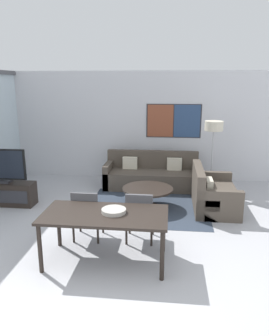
{
  "coord_description": "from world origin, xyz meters",
  "views": [
    {
      "loc": [
        0.83,
        -3.43,
        2.53
      ],
      "look_at": [
        0.17,
        2.5,
        0.95
      ],
      "focal_mm": 35.0,
      "sensor_mm": 36.0,
      "label": 1
    }
  ],
  "objects_px": {
    "sofa_main": "(152,176)",
    "fruit_bowl": "(114,211)",
    "dining_table": "(105,218)",
    "dining_chair_left": "(87,211)",
    "tv_console": "(4,193)",
    "floor_lamp": "(214,130)",
    "coffee_table": "(148,193)",
    "dining_chair_centre": "(140,213)",
    "television": "(1,166)",
    "sofa_side": "(211,195)"
  },
  "relations": [
    {
      "from": "television",
      "to": "sofa_side",
      "type": "xyz_separation_m",
      "value": [
        4.33,
        0.26,
        -0.56
      ]
    },
    {
      "from": "sofa_main",
      "to": "floor_lamp",
      "type": "bearing_deg",
      "value": -6.49
    },
    {
      "from": "dining_table",
      "to": "dining_chair_centre",
      "type": "relative_size",
      "value": 2.06
    },
    {
      "from": "floor_lamp",
      "to": "fruit_bowl",
      "type": "bearing_deg",
      "value": -117.3
    },
    {
      "from": "dining_chair_left",
      "to": "fruit_bowl",
      "type": "height_order",
      "value": "dining_chair_left"
    },
    {
      "from": "coffee_table",
      "to": "sofa_side",
      "type": "bearing_deg",
      "value": 3.78
    },
    {
      "from": "sofa_main",
      "to": "coffee_table",
      "type": "height_order",
      "value": "sofa_main"
    },
    {
      "from": "floor_lamp",
      "to": "coffee_table",
      "type": "bearing_deg",
      "value": -139.07
    },
    {
      "from": "sofa_side",
      "to": "dining_chair_left",
      "type": "bearing_deg",
      "value": 126.99
    },
    {
      "from": "floor_lamp",
      "to": "dining_chair_centre",
      "type": "bearing_deg",
      "value": -117.49
    },
    {
      "from": "tv_console",
      "to": "sofa_side",
      "type": "bearing_deg",
      "value": 3.47
    },
    {
      "from": "tv_console",
      "to": "sofa_side",
      "type": "xyz_separation_m",
      "value": [
        4.33,
        0.26,
        0.04
      ]
    },
    {
      "from": "dining_table",
      "to": "fruit_bowl",
      "type": "relative_size",
      "value": 5.1
    },
    {
      "from": "television",
      "to": "dining_chair_left",
      "type": "xyz_separation_m",
      "value": [
        2.16,
        -1.37,
        -0.34
      ]
    },
    {
      "from": "dining_chair_centre",
      "to": "fruit_bowl",
      "type": "distance_m",
      "value": 0.74
    },
    {
      "from": "dining_table",
      "to": "dining_chair_left",
      "type": "xyz_separation_m",
      "value": [
        -0.43,
        0.64,
        -0.17
      ]
    },
    {
      "from": "fruit_bowl",
      "to": "tv_console",
      "type": "bearing_deg",
      "value": 144.0
    },
    {
      "from": "dining_chair_centre",
      "to": "tv_console",
      "type": "bearing_deg",
      "value": 155.9
    },
    {
      "from": "dining_chair_left",
      "to": "dining_chair_centre",
      "type": "bearing_deg",
      "value": 1.34
    },
    {
      "from": "coffee_table",
      "to": "television",
      "type": "bearing_deg",
      "value": -176.67
    },
    {
      "from": "tv_console",
      "to": "floor_lamp",
      "type": "bearing_deg",
      "value": 17.48
    },
    {
      "from": "television",
      "to": "fruit_bowl",
      "type": "distance_m",
      "value": 3.35
    },
    {
      "from": "sofa_main",
      "to": "fruit_bowl",
      "type": "relative_size",
      "value": 6.58
    },
    {
      "from": "sofa_side",
      "to": "dining_chair_centre",
      "type": "xyz_separation_m",
      "value": [
        -1.31,
        -1.61,
        0.22
      ]
    },
    {
      "from": "dining_table",
      "to": "fruit_bowl",
      "type": "height_order",
      "value": "fruit_bowl"
    },
    {
      "from": "dining_chair_left",
      "to": "dining_chair_centre",
      "type": "relative_size",
      "value": 1.0
    },
    {
      "from": "dining_table",
      "to": "coffee_table",
      "type": "bearing_deg",
      "value": 78.37
    },
    {
      "from": "sofa_main",
      "to": "dining_chair_left",
      "type": "bearing_deg",
      "value": -106.68
    },
    {
      "from": "sofa_main",
      "to": "sofa_side",
      "type": "height_order",
      "value": "same"
    },
    {
      "from": "television",
      "to": "sofa_side",
      "type": "bearing_deg",
      "value": 3.46
    },
    {
      "from": "sofa_main",
      "to": "sofa_side",
      "type": "xyz_separation_m",
      "value": [
        1.29,
        -1.3,
        0.0
      ]
    },
    {
      "from": "sofa_main",
      "to": "dining_table",
      "type": "relative_size",
      "value": 1.29
    },
    {
      "from": "dining_chair_centre",
      "to": "television",
      "type": "bearing_deg",
      "value": 155.89
    },
    {
      "from": "sofa_main",
      "to": "dining_chair_centre",
      "type": "bearing_deg",
      "value": -90.4
    },
    {
      "from": "sofa_main",
      "to": "fruit_bowl",
      "type": "distance_m",
      "value": 3.58
    },
    {
      "from": "tv_console",
      "to": "coffee_table",
      "type": "xyz_separation_m",
      "value": [
        3.04,
        0.18,
        0.07
      ]
    },
    {
      "from": "dining_table",
      "to": "fruit_bowl",
      "type": "bearing_deg",
      "value": 16.96
    },
    {
      "from": "tv_console",
      "to": "dining_chair_centre",
      "type": "distance_m",
      "value": 3.32
    },
    {
      "from": "sofa_main",
      "to": "dining_chair_left",
      "type": "xyz_separation_m",
      "value": [
        -0.88,
        -2.93,
        0.22
      ]
    },
    {
      "from": "coffee_table",
      "to": "dining_table",
      "type": "bearing_deg",
      "value": -101.63
    },
    {
      "from": "tv_console",
      "to": "fruit_bowl",
      "type": "bearing_deg",
      "value": -36.0
    },
    {
      "from": "tv_console",
      "to": "television",
      "type": "height_order",
      "value": "television"
    },
    {
      "from": "coffee_table",
      "to": "dining_table",
      "type": "xyz_separation_m",
      "value": [
        -0.45,
        -2.18,
        0.36
      ]
    },
    {
      "from": "dining_chair_left",
      "to": "floor_lamp",
      "type": "relative_size",
      "value": 0.51
    },
    {
      "from": "dining_table",
      "to": "dining_chair_centre",
      "type": "bearing_deg",
      "value": 56.8
    },
    {
      "from": "television",
      "to": "dining_chair_left",
      "type": "relative_size",
      "value": 1.25
    },
    {
      "from": "sofa_main",
      "to": "floor_lamp",
      "type": "xyz_separation_m",
      "value": [
        1.41,
        -0.16,
        1.18
      ]
    },
    {
      "from": "television",
      "to": "dining_table",
      "type": "xyz_separation_m",
      "value": [
        2.59,
        -2.01,
        -0.17
      ]
    },
    {
      "from": "television",
      "to": "fruit_bowl",
      "type": "xyz_separation_m",
      "value": [
        2.71,
        -1.97,
        -0.06
      ]
    },
    {
      "from": "coffee_table",
      "to": "dining_table",
      "type": "relative_size",
      "value": 0.59
    }
  ]
}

